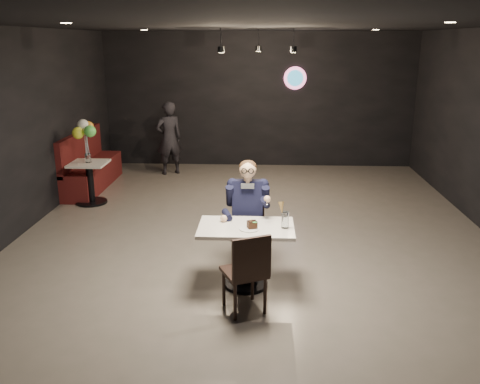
# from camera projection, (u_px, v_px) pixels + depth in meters

# --- Properties ---
(floor) EXTENTS (9.00, 9.00, 0.00)m
(floor) POSITION_uv_depth(u_px,v_px,m) (254.00, 235.00, 7.62)
(floor) COLOR #70655D
(floor) RESTS_ON ground
(wall_sign) EXTENTS (0.50, 0.06, 0.50)m
(wall_sign) POSITION_uv_depth(u_px,v_px,m) (295.00, 78.00, 11.29)
(wall_sign) COLOR pink
(wall_sign) RESTS_ON floor
(pendant_lights) EXTENTS (1.40, 1.20, 0.36)m
(pendant_lights) POSITION_uv_depth(u_px,v_px,m) (258.00, 36.00, 8.71)
(pendant_lights) COLOR black
(pendant_lights) RESTS_ON floor
(main_table) EXTENTS (1.10, 0.70, 0.75)m
(main_table) POSITION_uv_depth(u_px,v_px,m) (246.00, 256.00, 5.95)
(main_table) COLOR silver
(main_table) RESTS_ON floor
(chair_far) EXTENTS (0.42, 0.46, 0.92)m
(chair_far) POSITION_uv_depth(u_px,v_px,m) (248.00, 232.00, 6.45)
(chair_far) COLOR black
(chair_far) RESTS_ON floor
(chair_near) EXTENTS (0.57, 0.59, 0.92)m
(chair_near) POSITION_uv_depth(u_px,v_px,m) (244.00, 270.00, 5.38)
(chair_near) COLOR black
(chair_near) RESTS_ON floor
(seated_man) EXTENTS (0.60, 0.80, 1.44)m
(seated_man) POSITION_uv_depth(u_px,v_px,m) (248.00, 213.00, 6.38)
(seated_man) COLOR black
(seated_man) RESTS_ON floor
(dessert_plate) EXTENTS (0.23, 0.23, 0.01)m
(dessert_plate) POSITION_uv_depth(u_px,v_px,m) (249.00, 229.00, 5.74)
(dessert_plate) COLOR white
(dessert_plate) RESTS_ON main_table
(cake_slice) EXTENTS (0.13, 0.11, 0.07)m
(cake_slice) POSITION_uv_depth(u_px,v_px,m) (252.00, 225.00, 5.74)
(cake_slice) COLOR black
(cake_slice) RESTS_ON dessert_plate
(mint_leaf) EXTENTS (0.06, 0.04, 0.01)m
(mint_leaf) POSITION_uv_depth(u_px,v_px,m) (255.00, 222.00, 5.70)
(mint_leaf) COLOR green
(mint_leaf) RESTS_ON cake_slice
(sundae_glass) EXTENTS (0.08, 0.08, 0.19)m
(sundae_glass) POSITION_uv_depth(u_px,v_px,m) (285.00, 220.00, 5.77)
(sundae_glass) COLOR silver
(sundae_glass) RESTS_ON main_table
(wafer_cone) EXTENTS (0.08, 0.08, 0.14)m
(wafer_cone) POSITION_uv_depth(u_px,v_px,m) (282.00, 208.00, 5.70)
(wafer_cone) COLOR tan
(wafer_cone) RESTS_ON sundae_glass
(booth_bench) EXTENTS (0.55, 2.21, 1.11)m
(booth_bench) POSITION_uv_depth(u_px,v_px,m) (91.00, 160.00, 9.93)
(booth_bench) COLOR #44100E
(booth_bench) RESTS_ON floor
(side_table) EXTENTS (0.62, 0.62, 0.78)m
(side_table) POSITION_uv_depth(u_px,v_px,m) (90.00, 182.00, 9.01)
(side_table) COLOR silver
(side_table) RESTS_ON floor
(balloon_vase) EXTENTS (0.10, 0.10, 0.16)m
(balloon_vase) POSITION_uv_depth(u_px,v_px,m) (88.00, 158.00, 8.88)
(balloon_vase) COLOR silver
(balloon_vase) RESTS_ON side_table
(balloon_bunch) EXTENTS (0.38, 0.38, 0.62)m
(balloon_bunch) POSITION_uv_depth(u_px,v_px,m) (86.00, 136.00, 8.77)
(balloon_bunch) COLOR #F8FF35
(balloon_bunch) RESTS_ON balloon_vase
(passerby) EXTENTS (0.68, 0.60, 1.57)m
(passerby) POSITION_uv_depth(u_px,v_px,m) (169.00, 138.00, 10.91)
(passerby) COLOR black
(passerby) RESTS_ON floor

